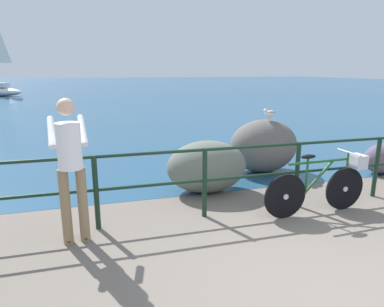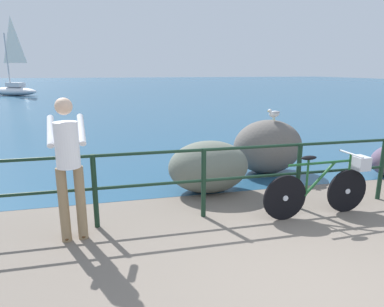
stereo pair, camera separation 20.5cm
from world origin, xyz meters
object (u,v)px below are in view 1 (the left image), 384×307
Objects in this scene: person_at_railing at (71,165)px; breakwater_boulder_main at (263,146)px; seagull at (270,113)px; bicycle at (325,183)px; breakwater_boulder_left at (207,167)px.

person_at_railing is 4.20m from breakwater_boulder_main.
bicycle is at bearing 69.24° from seagull.
breakwater_boulder_left is 1.92m from seagull.
seagull is (1.57, 0.77, 0.79)m from breakwater_boulder_left.
breakwater_boulder_main reaches higher than breakwater_boulder_left.
breakwater_boulder_main is (3.62, 2.09, -0.44)m from person_at_railing.
person_at_railing is at bearing -149.17° from breakwater_boulder_left.
person_at_railing is 4.22m from seagull.
breakwater_boulder_left is (2.12, 1.27, -0.54)m from person_at_railing.
seagull is at bearing 26.05° from breakwater_boulder_left.
breakwater_boulder_main is 1.71m from breakwater_boulder_left.
breakwater_boulder_left is at bearing 9.96° from seagull.
seagull is at bearing 83.00° from bicycle.
person_at_railing is at bearing 12.76° from seagull.
breakwater_boulder_main is at bearing 85.01° from bicycle.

